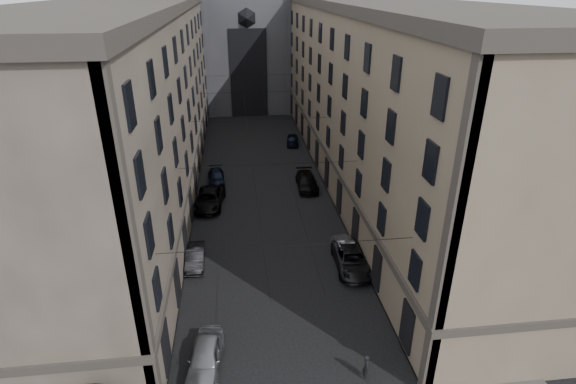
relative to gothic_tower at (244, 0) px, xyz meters
name	(u,v)px	position (x,y,z in m)	size (l,w,h in m)	color
sidewalk_left	(166,185)	(-10.50, -38.96, -17.72)	(7.00, 80.00, 0.15)	#383533
sidewalk_right	(351,177)	(10.50, -38.96, -17.72)	(7.00, 80.00, 0.15)	#383533
building_left	(126,103)	(-13.44, -38.96, -8.45)	(13.60, 60.60, 18.85)	#4A4138
building_right	(383,96)	(13.44, -38.96, -8.45)	(13.60, 60.60, 18.85)	brown
gothic_tower	(244,0)	(0.00, 0.00, 0.00)	(35.00, 23.00, 58.00)	#2D2D33
tram_wires	(259,120)	(0.00, -39.33, -10.55)	(14.00, 60.00, 0.43)	black
car_left_near	(206,357)	(-4.88, -65.69, -17.01)	(1.87, 4.64, 1.58)	gray
car_left_midnear	(195,257)	(-6.20, -54.85, -17.13)	(1.42, 4.08, 1.34)	black
car_left_midfar	(209,199)	(-5.49, -44.58, -17.00)	(2.66, 5.78, 1.61)	black
car_left_far	(216,177)	(-4.96, -38.59, -17.16)	(1.80, 4.42, 1.28)	black
car_right_near	(346,250)	(5.95, -55.20, -17.13)	(1.42, 4.08, 1.34)	gray
car_right_midnear	(352,260)	(6.01, -56.82, -17.03)	(2.56, 5.56, 1.55)	black
car_right_midfar	(307,182)	(4.89, -41.33, -17.04)	(2.12, 5.23, 1.52)	black
car_right_far	(293,140)	(5.22, -26.68, -17.13)	(1.58, 3.92, 1.34)	black
pedestrian	(366,367)	(4.12, -67.53, -16.98)	(0.60, 0.39, 1.63)	black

